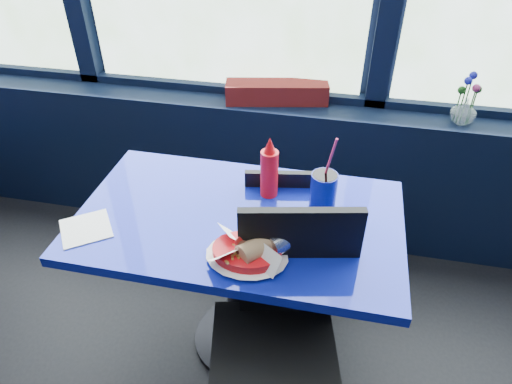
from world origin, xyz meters
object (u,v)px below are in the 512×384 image
chair_near_front (284,321)px  ketchup_bottle (269,170)px  planter_box (277,92)px  near_table (240,252)px  food_basket (249,251)px  flower_vase (465,108)px  chair_near_back (293,223)px  soda_cup (323,191)px

chair_near_front → ketchup_bottle: ketchup_bottle is taller
planter_box → near_table: bearing=-100.6°
planter_box → food_basket: 1.09m
chair_near_front → flower_vase: 1.33m
ketchup_bottle → chair_near_back: bearing=63.4°
near_table → chair_near_front: size_ratio=1.27×
near_table → soda_cup: bearing=19.8°
near_table → chair_near_back: (0.17, 0.33, -0.10)m
chair_near_front → planter_box: bearing=89.2°
near_table → soda_cup: 0.41m
near_table → ketchup_bottle: 0.35m
flower_vase → food_basket: bearing=-127.5°
near_table → flower_vase: flower_vase is taller
near_table → food_basket: food_basket is taller
chair_near_back → ketchup_bottle: (-0.09, -0.17, 0.39)m
chair_near_front → ketchup_bottle: bearing=95.3°
ketchup_bottle → chair_near_front: bearing=-72.5°
soda_cup → ketchup_bottle: bearing=166.1°
chair_near_front → chair_near_back: bearing=82.6°
chair_near_back → soda_cup: 0.44m
chair_near_front → soda_cup: size_ratio=2.85×
planter_box → ketchup_bottle: (0.10, -0.72, 0.01)m
chair_near_front → planter_box: chair_near_front is taller
near_table → chair_near_front: (0.22, -0.27, -0.03)m
flower_vase → soda_cup: soda_cup is taller
chair_near_back → soda_cup: bearing=109.7°
chair_near_back → near_table: bearing=53.0°
flower_vase → ketchup_bottle: flower_vase is taller
flower_vase → chair_near_back: bearing=-144.7°
planter_box → soda_cup: (0.31, -0.77, -0.02)m
soda_cup → food_basket: bearing=-124.2°
chair_near_front → ketchup_bottle: 0.55m
flower_vase → chair_near_front: bearing=-120.9°
near_table → ketchup_bottle: size_ratio=4.69×
chair_near_back → planter_box: bearing=-81.7°
ketchup_bottle → soda_cup: bearing=-13.9°
near_table → food_basket: 0.31m
flower_vase → soda_cup: 0.94m
soda_cup → planter_box: bearing=111.7°
soda_cup → chair_near_back: bearing=119.6°
near_table → flower_vase: bearing=43.4°
ketchup_bottle → soda_cup: soda_cup is taller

